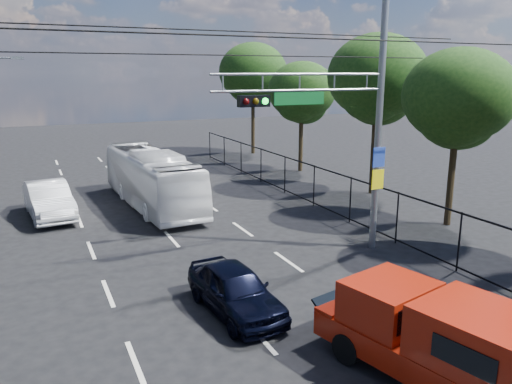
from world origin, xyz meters
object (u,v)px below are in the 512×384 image
red_pickup (439,338)px  white_bus (152,179)px  white_van (49,200)px  navy_hatchback (235,290)px  signal_mast (351,105)px

red_pickup → white_bus: 16.76m
white_bus → white_van: (-4.65, -0.05, -0.55)m
red_pickup → navy_hatchback: bearing=118.6°
signal_mast → red_pickup: (-2.76, -7.32, -4.19)m
red_pickup → white_bus: size_ratio=0.58×
navy_hatchback → white_bus: 11.98m
navy_hatchback → white_bus: (0.56, 11.95, 0.69)m
white_bus → navy_hatchback: bearing=-96.2°
white_bus → white_van: 4.68m
navy_hatchback → white_van: size_ratio=0.80×
navy_hatchback → signal_mast: bearing=21.7°
white_van → white_bus: bearing=-5.1°
signal_mast → navy_hatchback: 7.51m
navy_hatchback → white_bus: white_bus is taller
signal_mast → white_van: signal_mast is taller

